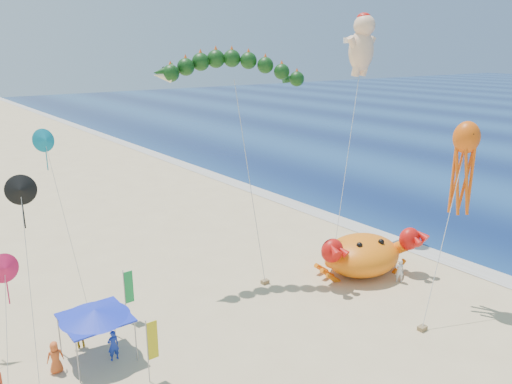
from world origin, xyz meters
TOP-DOWN VIEW (x-y plane):
  - ground at (0.00, 0.00)m, footprint 320.00×320.00m
  - foam_strip at (12.00, 0.00)m, footprint 320.00×320.00m
  - crab_inflatable at (5.23, -0.66)m, footprint 7.53×6.00m
  - dragon_kite at (-1.75, 4.80)m, footprint 9.59×5.23m
  - cherub_kite at (10.98, 5.57)m, footprint 6.42×3.97m
  - octopus_kite at (6.38, -6.53)m, footprint 5.20×1.98m
  - canopy_blue at (-12.91, 0.71)m, footprint 3.40×3.40m
  - feather_flags at (-15.02, -0.50)m, footprint 10.82×5.75m
  - beachgoers at (-15.59, 0.83)m, footprint 26.97×8.88m
  - small_kites at (-15.46, 3.06)m, footprint 5.96×9.97m

SIDE VIEW (x-z plane):
  - ground at x=0.00m, z-range 0.00..0.00m
  - foam_strip at x=12.00m, z-range 0.01..0.01m
  - beachgoers at x=-15.59m, z-range -0.09..1.79m
  - crab_inflatable at x=5.23m, z-range -0.20..3.11m
  - feather_flags at x=-15.02m, z-range 0.41..3.61m
  - canopy_blue at x=-12.91m, z-range 1.09..3.79m
  - small_kites at x=-15.46m, z-range 1.71..12.53m
  - octopus_kite at x=6.38m, z-range 3.27..14.37m
  - dragon_kite at x=-1.75m, z-range 6.24..20.85m
  - cherub_kite at x=10.98m, z-range 6.58..24.24m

